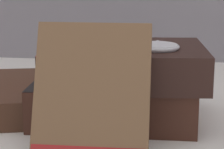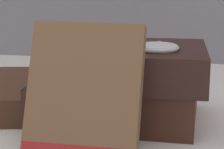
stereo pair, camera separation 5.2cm
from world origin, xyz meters
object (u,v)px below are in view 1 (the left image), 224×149
book_flat_top (121,64)px  book_leaning_front (95,96)px  reading_glasses (73,90)px  pocket_watch (157,47)px  book_flat_bottom (111,98)px

book_flat_top → book_leaning_front: (-0.02, -0.10, -0.01)m
reading_glasses → pocket_watch: bearing=-27.1°
book_leaning_front → pocket_watch: (0.06, 0.09, 0.04)m
book_flat_bottom → book_leaning_front: bearing=-92.2°
book_flat_bottom → reading_glasses: size_ratio=1.81×
reading_glasses → book_leaning_front: bearing=-52.5°
book_flat_bottom → pocket_watch: pocket_watch is taller
pocket_watch → reading_glasses: bearing=131.7°
book_flat_top → reading_glasses: bearing=119.0°
pocket_watch → book_leaning_front: bearing=-124.8°
book_leaning_front → reading_glasses: size_ratio=1.22×
book_flat_top → book_leaning_front: 0.10m
book_flat_top → pocket_watch: pocket_watch is taller
book_leaning_front → reading_glasses: (-0.07, 0.23, -0.06)m
book_leaning_front → pocket_watch: size_ratio=2.44×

